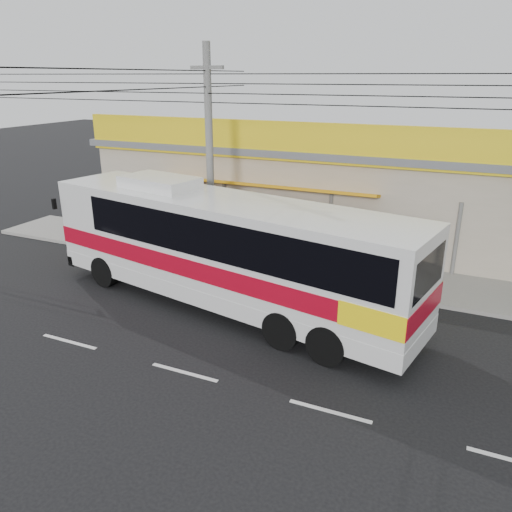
# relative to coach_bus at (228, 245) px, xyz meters

# --- Properties ---
(ground) EXTENTS (120.00, 120.00, 0.00)m
(ground) POSITION_rel_coach_bus_xyz_m (0.73, -1.57, -2.22)
(ground) COLOR black
(ground) RESTS_ON ground
(sidewalk) EXTENTS (30.00, 3.20, 0.15)m
(sidewalk) POSITION_rel_coach_bus_xyz_m (0.73, 4.43, -2.15)
(sidewalk) COLOR gray
(sidewalk) RESTS_ON ground
(lane_markings) EXTENTS (50.00, 0.12, 0.01)m
(lane_markings) POSITION_rel_coach_bus_xyz_m (0.73, -4.07, -2.22)
(lane_markings) COLOR silver
(lane_markings) RESTS_ON ground
(storefront_building) EXTENTS (22.60, 9.20, 5.70)m
(storefront_building) POSITION_rel_coach_bus_xyz_m (0.72, 9.97, 0.08)
(storefront_building) COLOR #A59B85
(storefront_building) RESTS_ON ground
(coach_bus) EXTENTS (13.77, 5.43, 4.15)m
(coach_bus) POSITION_rel_coach_bus_xyz_m (0.00, 0.00, 0.00)
(coach_bus) COLOR silver
(coach_bus) RESTS_ON ground
(motorbike_red) EXTENTS (2.09, 0.76, 1.09)m
(motorbike_red) POSITION_rel_coach_bus_xyz_m (-7.78, 5.51, -1.53)
(motorbike_red) COLOR maroon
(motorbike_red) RESTS_ON sidewalk
(motorbike_dark) EXTENTS (1.91, 0.85, 1.11)m
(motorbike_dark) POSITION_rel_coach_bus_xyz_m (-8.30, 4.26, -1.52)
(motorbike_dark) COLOR black
(motorbike_dark) RESTS_ON sidewalk
(utility_pole) EXTENTS (34.00, 14.00, 8.58)m
(utility_pole) POSITION_rel_coach_bus_xyz_m (-2.07, 2.63, 4.85)
(utility_pole) COLOR #5D5D5B
(utility_pole) RESTS_ON ground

